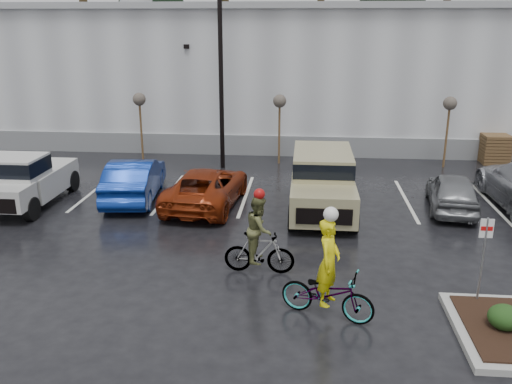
# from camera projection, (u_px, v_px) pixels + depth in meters

# --- Properties ---
(ground) EXTENTS (120.00, 120.00, 0.00)m
(ground) POSITION_uv_depth(u_px,v_px,m) (314.00, 303.00, 12.85)
(ground) COLOR black
(ground) RESTS_ON ground
(warehouse) EXTENTS (60.50, 15.50, 7.20)m
(warehouse) POSITION_uv_depth(u_px,v_px,m) (312.00, 68.00, 32.60)
(warehouse) COLOR #B0B2B4
(warehouse) RESTS_ON ground
(wooded_ridge) EXTENTS (80.00, 25.00, 6.00)m
(wooded_ridge) POSITION_uv_depth(u_px,v_px,m) (310.00, 55.00, 54.63)
(wooded_ridge) COLOR #2A3E19
(wooded_ridge) RESTS_ON ground
(lamppost) EXTENTS (0.50, 1.00, 9.22)m
(lamppost) POSITION_uv_depth(u_px,v_px,m) (220.00, 38.00, 22.86)
(lamppost) COLOR black
(lamppost) RESTS_ON ground
(sapling_west) EXTENTS (0.60, 0.60, 3.20)m
(sapling_west) POSITION_uv_depth(u_px,v_px,m) (139.00, 103.00, 25.05)
(sapling_west) COLOR #523721
(sapling_west) RESTS_ON ground
(sapling_mid) EXTENTS (0.60, 0.60, 3.20)m
(sapling_mid) POSITION_uv_depth(u_px,v_px,m) (280.00, 105.00, 24.49)
(sapling_mid) COLOR #523721
(sapling_mid) RESTS_ON ground
(sapling_east) EXTENTS (0.60, 0.60, 3.20)m
(sapling_east) POSITION_uv_depth(u_px,v_px,m) (450.00, 107.00, 23.83)
(sapling_east) COLOR #523721
(sapling_east) RESTS_ON ground
(pallet_stack_a) EXTENTS (1.20, 1.20, 1.35)m
(pallet_stack_a) POSITION_uv_depth(u_px,v_px,m) (495.00, 149.00, 25.18)
(pallet_stack_a) COLOR #523721
(pallet_stack_a) RESTS_ON ground
(shrub_a) EXTENTS (0.70, 0.70, 0.52)m
(shrub_a) POSITION_uv_depth(u_px,v_px,m) (505.00, 317.00, 11.43)
(shrub_a) COLOR #183913
(shrub_a) RESTS_ON curb_island
(fire_lane_sign) EXTENTS (0.30, 0.05, 2.20)m
(fire_lane_sign) POSITION_uv_depth(u_px,v_px,m) (484.00, 251.00, 12.28)
(fire_lane_sign) COLOR gray
(fire_lane_sign) RESTS_ON ground
(pickup_white) EXTENTS (2.10, 5.20, 1.96)m
(pickup_white) POSITION_uv_depth(u_px,v_px,m) (29.00, 177.00, 19.62)
(pickup_white) COLOR #B7B8B3
(pickup_white) RESTS_ON ground
(car_blue) EXTENTS (2.11, 4.80, 1.53)m
(car_blue) POSITION_uv_depth(u_px,v_px,m) (135.00, 179.00, 20.08)
(car_blue) COLOR navy
(car_blue) RESTS_ON ground
(car_red) EXTENTS (2.71, 5.11, 1.37)m
(car_red) POSITION_uv_depth(u_px,v_px,m) (206.00, 187.00, 19.40)
(car_red) COLOR maroon
(car_red) RESTS_ON ground
(suv_tan) EXTENTS (2.20, 5.10, 2.06)m
(suv_tan) POSITION_uv_depth(u_px,v_px,m) (322.00, 184.00, 18.60)
(suv_tan) COLOR tan
(suv_tan) RESTS_ON ground
(car_grey) EXTENTS (2.10, 4.09, 1.33)m
(car_grey) POSITION_uv_depth(u_px,v_px,m) (452.00, 191.00, 18.96)
(car_grey) COLOR slate
(car_grey) RESTS_ON ground
(cyclist_hivis) EXTENTS (2.29, 1.44, 2.62)m
(cyclist_hivis) POSITION_uv_depth(u_px,v_px,m) (328.00, 284.00, 12.02)
(cyclist_hivis) COLOR #3F3F44
(cyclist_hivis) RESTS_ON ground
(cyclist_olive) EXTENTS (1.81, 0.88, 2.33)m
(cyclist_olive) POSITION_uv_depth(u_px,v_px,m) (259.00, 243.00, 14.14)
(cyclist_olive) COLOR #3F3F44
(cyclist_olive) RESTS_ON ground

